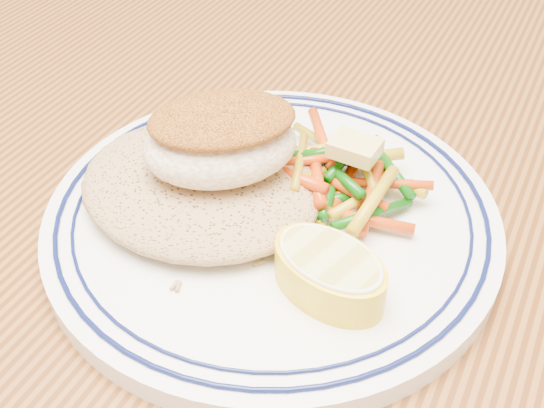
{
  "coord_description": "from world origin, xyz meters",
  "views": [
    {
      "loc": [
        0.16,
        -0.28,
        1.04
      ],
      "look_at": [
        0.02,
        0.0,
        0.77
      ],
      "focal_mm": 45.0,
      "sensor_mm": 36.0,
      "label": 1
    }
  ],
  "objects": [
    {
      "name": "lemon_wedge",
      "position": [
        0.08,
        -0.04,
        0.78
      ],
      "size": [
        0.08,
        0.08,
        0.03
      ],
      "color": "yellow",
      "rests_on": "plate"
    },
    {
      "name": "vegetable_pile",
      "position": [
        0.05,
        0.04,
        0.78
      ],
      "size": [
        0.11,
        0.1,
        0.03
      ],
      "color": "#C03909",
      "rests_on": "plate"
    },
    {
      "name": "plate",
      "position": [
        0.02,
        0.0,
        0.76
      ],
      "size": [
        0.28,
        0.28,
        0.02
      ],
      "color": "white",
      "rests_on": "dining_table"
    },
    {
      "name": "fish_fillet",
      "position": [
        -0.01,
        -0.0,
        0.81
      ],
      "size": [
        0.11,
        0.11,
        0.05
      ],
      "color": "white",
      "rests_on": "rice_pilaf"
    },
    {
      "name": "butter_pat",
      "position": [
        0.06,
        0.04,
        0.8
      ],
      "size": [
        0.03,
        0.02,
        0.01
      ],
      "primitive_type": "cube",
      "rotation": [
        0.0,
        0.0,
        -0.05
      ],
      "color": "#DCCD6B",
      "rests_on": "vegetable_pile"
    },
    {
      "name": "rice_pilaf",
      "position": [
        -0.02,
        -0.01,
        0.78
      ],
      "size": [
        0.15,
        0.14,
        0.03
      ],
      "primitive_type": "ellipsoid",
      "color": "#9A764D",
      "rests_on": "plate"
    },
    {
      "name": "dining_table",
      "position": [
        0.0,
        0.0,
        0.65
      ],
      "size": [
        1.5,
        0.9,
        0.75
      ],
      "color": "#522A10",
      "rests_on": "ground"
    }
  ]
}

